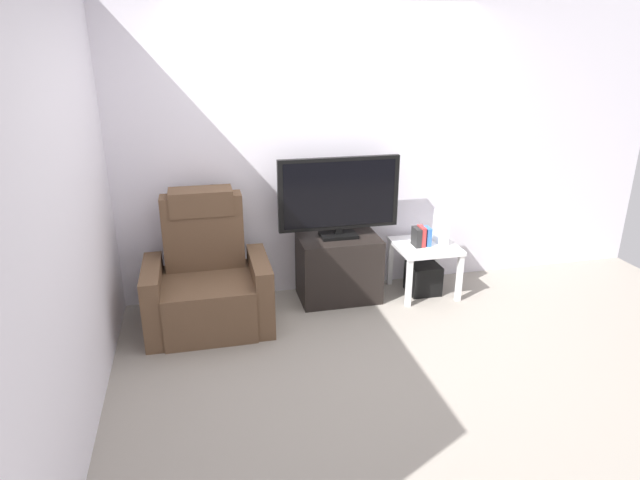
% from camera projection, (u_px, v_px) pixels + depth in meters
% --- Properties ---
extents(ground_plane, '(6.40, 6.40, 0.00)m').
position_uv_depth(ground_plane, '(364.00, 345.00, 4.19)').
color(ground_plane, gray).
extents(wall_back, '(6.40, 0.06, 2.60)m').
position_uv_depth(wall_back, '(329.00, 150.00, 4.77)').
color(wall_back, silver).
rests_on(wall_back, ground).
extents(wall_side, '(0.06, 4.48, 2.60)m').
position_uv_depth(wall_side, '(76.00, 197.00, 3.34)').
color(wall_side, silver).
rests_on(wall_side, ground).
extents(tv_stand, '(0.70, 0.46, 0.58)m').
position_uv_depth(tv_stand, '(339.00, 268.00, 4.86)').
color(tv_stand, black).
rests_on(tv_stand, ground).
extents(television, '(1.05, 0.20, 0.71)m').
position_uv_depth(television, '(339.00, 196.00, 4.65)').
color(television, black).
rests_on(television, tv_stand).
extents(recliner_armchair, '(0.98, 0.78, 1.08)m').
position_uv_depth(recliner_armchair, '(207.00, 281.00, 4.40)').
color(recliner_armchair, brown).
rests_on(recliner_armchair, ground).
extents(side_table, '(0.54, 0.54, 0.47)m').
position_uv_depth(side_table, '(425.00, 252.00, 4.93)').
color(side_table, white).
rests_on(side_table, ground).
extents(subwoofer_box, '(0.27, 0.27, 0.27)m').
position_uv_depth(subwoofer_box, '(423.00, 278.00, 5.02)').
color(subwoofer_box, black).
rests_on(subwoofer_box, ground).
extents(book_leftmost, '(0.05, 0.14, 0.17)m').
position_uv_depth(book_leftmost, '(416.00, 237.00, 4.84)').
color(book_leftmost, '#262626').
rests_on(book_leftmost, side_table).
extents(book_middle, '(0.04, 0.13, 0.18)m').
position_uv_depth(book_middle, '(421.00, 236.00, 4.85)').
color(book_middle, red).
rests_on(book_middle, side_table).
extents(book_rightmost, '(0.04, 0.11, 0.17)m').
position_uv_depth(book_rightmost, '(427.00, 236.00, 4.86)').
color(book_rightmost, '#3366B2').
rests_on(book_rightmost, side_table).
extents(game_console, '(0.07, 0.20, 0.29)m').
position_uv_depth(game_console, '(441.00, 227.00, 4.90)').
color(game_console, white).
rests_on(game_console, side_table).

